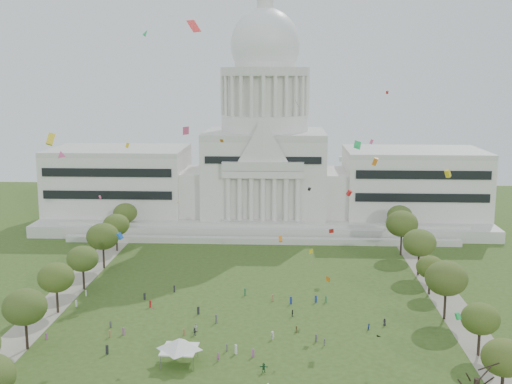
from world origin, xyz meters
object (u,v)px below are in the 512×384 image
at_px(big_bare_tree, 477,375).
at_px(event_tent, 179,343).
at_px(capitol, 265,164).
at_px(person_0, 385,322).

height_order(big_bare_tree, event_tent, big_bare_tree).
xyz_separation_m(capitol, event_tent, (-12.20, -121.47, -18.28)).
height_order(capitol, big_bare_tree, capitol).
relative_size(capitol, person_0, 98.29).
height_order(big_bare_tree, person_0, big_bare_tree).
distance_m(capitol, event_tent, 123.45).
bearing_deg(event_tent, capitol, 84.26).
bearing_deg(event_tent, big_bare_tree, -21.83).
bearing_deg(person_0, big_bare_tree, -37.85).
xyz_separation_m(capitol, big_bare_tree, (38.00, -141.59, -13.62)).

